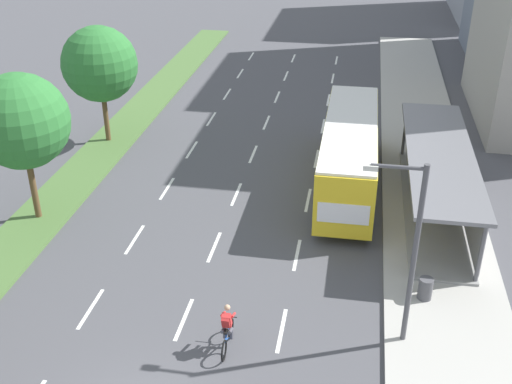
{
  "coord_description": "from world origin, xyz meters",
  "views": [
    {
      "loc": [
        5.48,
        -11.65,
        14.47
      ],
      "look_at": [
        1.28,
        12.82,
        1.2
      ],
      "focal_mm": 44.02,
      "sensor_mm": 36.0,
      "label": 1
    }
  ],
  "objects_px": {
    "trash_bin": "(425,289)",
    "cyclist": "(227,329)",
    "median_tree_second": "(21,121)",
    "median_tree_third": "(100,64)",
    "bus": "(349,149)",
    "streetlight": "(410,244)",
    "bus_shelter": "(443,175)"
  },
  "relations": [
    {
      "from": "median_tree_third",
      "to": "trash_bin",
      "type": "xyz_separation_m",
      "value": [
        16.96,
        -12.05,
        -3.99
      ]
    },
    {
      "from": "cyclist",
      "to": "median_tree_third",
      "type": "distance_m",
      "value": 19.19
    },
    {
      "from": "bus",
      "to": "median_tree_second",
      "type": "height_order",
      "value": "median_tree_second"
    },
    {
      "from": "trash_bin",
      "to": "median_tree_third",
      "type": "bearing_deg",
      "value": 144.61
    },
    {
      "from": "median_tree_third",
      "to": "bus_shelter",
      "type": "bearing_deg",
      "value": -15.76
    },
    {
      "from": "median_tree_second",
      "to": "median_tree_third",
      "type": "bearing_deg",
      "value": 90.86
    },
    {
      "from": "cyclist",
      "to": "median_tree_second",
      "type": "relative_size",
      "value": 0.27
    },
    {
      "from": "trash_bin",
      "to": "bus_shelter",
      "type": "bearing_deg",
      "value": 81.17
    },
    {
      "from": "median_tree_third",
      "to": "trash_bin",
      "type": "bearing_deg",
      "value": -35.39
    },
    {
      "from": "median_tree_second",
      "to": "streetlight",
      "type": "xyz_separation_m",
      "value": [
        15.79,
        -5.6,
        -0.82
      ]
    },
    {
      "from": "bus",
      "to": "median_tree_second",
      "type": "relative_size",
      "value": 1.7
    },
    {
      "from": "bus_shelter",
      "to": "bus",
      "type": "distance_m",
      "value": 4.63
    },
    {
      "from": "bus",
      "to": "median_tree_third",
      "type": "bearing_deg",
      "value": 166.41
    },
    {
      "from": "median_tree_second",
      "to": "trash_bin",
      "type": "relative_size",
      "value": 7.82
    },
    {
      "from": "streetlight",
      "to": "trash_bin",
      "type": "bearing_deg",
      "value": 66.48
    },
    {
      "from": "cyclist",
      "to": "median_tree_second",
      "type": "bearing_deg",
      "value": 145.98
    },
    {
      "from": "trash_bin",
      "to": "cyclist",
      "type": "bearing_deg",
      "value": -151.0
    },
    {
      "from": "median_tree_second",
      "to": "trash_bin",
      "type": "distance_m",
      "value": 17.62
    },
    {
      "from": "median_tree_third",
      "to": "cyclist",
      "type": "bearing_deg",
      "value": -56.64
    },
    {
      "from": "cyclist",
      "to": "streetlight",
      "type": "xyz_separation_m",
      "value": [
        5.58,
        1.29,
        3.1
      ]
    },
    {
      "from": "median_tree_third",
      "to": "streetlight",
      "type": "height_order",
      "value": "streetlight"
    },
    {
      "from": "cyclist",
      "to": "trash_bin",
      "type": "bearing_deg",
      "value": 29.0
    },
    {
      "from": "bus",
      "to": "cyclist",
      "type": "distance_m",
      "value": 12.91
    },
    {
      "from": "bus",
      "to": "cyclist",
      "type": "bearing_deg",
      "value": -105.4
    },
    {
      "from": "median_tree_third",
      "to": "trash_bin",
      "type": "distance_m",
      "value": 21.18
    },
    {
      "from": "bus_shelter",
      "to": "trash_bin",
      "type": "bearing_deg",
      "value": -98.83
    },
    {
      "from": "bus",
      "to": "cyclist",
      "type": "xyz_separation_m",
      "value": [
        -3.41,
        -12.39,
        -1.28
      ]
    },
    {
      "from": "bus",
      "to": "median_tree_second",
      "type": "xyz_separation_m",
      "value": [
        -13.63,
        -5.49,
        2.64
      ]
    },
    {
      "from": "median_tree_third",
      "to": "streetlight",
      "type": "distance_m",
      "value": 21.49
    },
    {
      "from": "median_tree_second",
      "to": "median_tree_third",
      "type": "height_order",
      "value": "median_tree_second"
    },
    {
      "from": "streetlight",
      "to": "trash_bin",
      "type": "distance_m",
      "value": 4.2
    },
    {
      "from": "median_tree_second",
      "to": "cyclist",
      "type": "bearing_deg",
      "value": -34.02
    }
  ]
}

